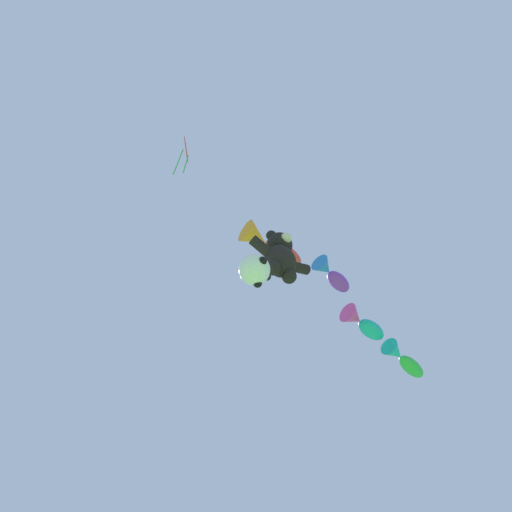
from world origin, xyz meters
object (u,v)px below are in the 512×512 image
Objects in this scene: soccer_ball_kite at (255,270)px; fish_kite_violet at (331,275)px; fish_kite_emerald at (403,359)px; fish_kite_teal at (362,323)px; teddy_bear_kite at (280,256)px; diamond_kite at (185,153)px; fish_kite_crimson at (269,245)px.

fish_kite_violet reaches higher than soccer_ball_kite.
fish_kite_emerald reaches higher than soccer_ball_kite.
fish_kite_teal is at bearing 24.51° from fish_kite_violet.
soccer_ball_kite is at bearing -161.62° from fish_kite_emerald.
teddy_bear_kite is 7.36m from fish_kite_teal.
diamond_kite is (-9.12, -2.51, -0.37)m from fish_kite_teal.
fish_kite_teal is 9.47m from diamond_kite.
fish_kite_violet is at bearing 19.87° from soccer_ball_kite.
fish_kite_crimson is 1.15× the size of fish_kite_teal.
fish_kite_crimson is at bearing 43.91° from soccer_ball_kite.
soccer_ball_kite is 0.47× the size of fish_kite_violet.
fish_kite_crimson is 1.29× the size of fish_kite_violet.
fish_kite_crimson is at bearing 63.75° from teddy_bear_kite.
soccer_ball_kite is 0.39× the size of diamond_kite.
fish_kite_teal is at bearing 12.56° from fish_kite_crimson.
fish_kite_violet is 4.82m from fish_kite_emerald.
soccer_ball_kite is 8.64m from fish_kite_teal.
fish_kite_violet is at bearing 12.14° from diamond_kite.
soccer_ball_kite is 5.00m from fish_kite_crimson.
teddy_bear_kite reaches higher than soccer_ball_kite.
fish_kite_violet is 0.84× the size of diamond_kite.
soccer_ball_kite is 6.93m from fish_kite_violet.
fish_kite_violet is (4.39, 1.59, 5.12)m from soccer_ball_kite.
fish_kite_crimson is (0.74, 1.51, 3.26)m from teddy_bear_kite.
teddy_bear_kite is 5.51m from fish_kite_violet.
fish_kite_crimson reaches higher than soccer_ball_kite.
fish_kite_emerald is at bearing 20.21° from teddy_bear_kite.
diamond_kite is at bearing -164.62° from fish_kite_teal.
fish_kite_teal reaches higher than teddy_bear_kite.
fish_kite_violet is at bearing 2.12° from fish_kite_crimson.
fish_kite_crimson reaches higher than teddy_bear_kite.
diamond_kite is (-11.42, -2.86, 0.00)m from fish_kite_emerald.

